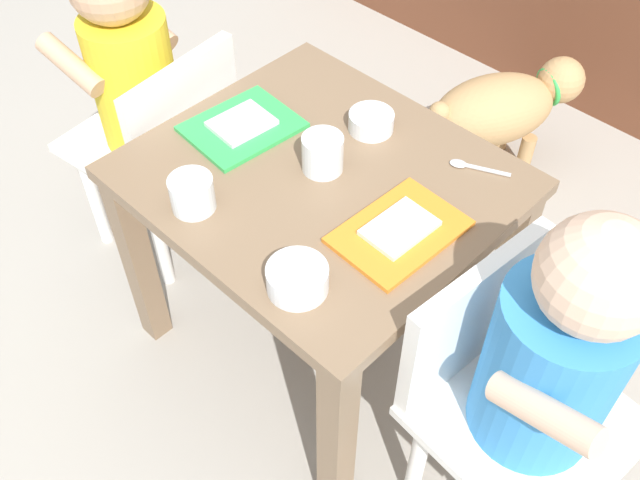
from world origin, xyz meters
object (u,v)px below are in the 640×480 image
seated_child_right (546,360)px  food_tray_left (242,126)px  dining_table (320,210)px  cereal_bowl_left_side (371,121)px  dog (502,108)px  veggie_bowl_near (297,278)px  food_tray_right (399,231)px  water_cup_right (192,195)px  seated_child_left (137,78)px  spoon_by_left_tray (473,167)px  water_cup_left (323,155)px

seated_child_right → food_tray_left: (-0.62, 0.02, 0.02)m
dining_table → cereal_bowl_left_side: bearing=96.7°
dog → veggie_bowl_near: (0.20, -0.86, 0.29)m
food_tray_right → water_cup_right: water_cup_right is taller
veggie_bowl_near → food_tray_right: bearing=78.9°
water_cup_right → veggie_bowl_near: bearing=-0.1°
dining_table → dog: size_ratio=1.43×
dining_table → cereal_bowl_left_side: 0.17m
cereal_bowl_left_side → veggie_bowl_near: veggie_bowl_near is taller
food_tray_right → seated_child_left: bearing=-177.5°
seated_child_left → cereal_bowl_left_side: (0.43, 0.18, 0.03)m
dog → spoon_by_left_tray: 0.61m
dining_table → seated_child_left: 0.45m
seated_child_left → water_cup_right: bearing=-22.5°
seated_child_right → food_tray_left: size_ratio=3.63×
water_cup_right → spoon_by_left_tray: water_cup_right is taller
water_cup_left → spoon_by_left_tray: water_cup_left is taller
water_cup_left → food_tray_left: bearing=-171.8°
dining_table → water_cup_right: size_ratio=8.33×
seated_child_right → dog: (-0.50, 0.71, -0.25)m
cereal_bowl_left_side → water_cup_right: bearing=-102.0°
dining_table → seated_child_left: (-0.45, -0.04, 0.07)m
seated_child_right → spoon_by_left_tray: 0.35m
seated_child_left → seated_child_right: (0.89, 0.00, -0.00)m
dining_table → spoon_by_left_tray: size_ratio=5.95×
food_tray_right → cereal_bowl_left_side: size_ratio=2.56×
water_cup_left → veggie_bowl_near: water_cup_left is taller
food_tray_right → cereal_bowl_left_side: bearing=141.4°
seated_child_left → water_cup_right: 0.39m
food_tray_left → dining_table: bearing=3.7°
dining_table → water_cup_left: bearing=117.8°
food_tray_left → food_tray_right: 0.35m
food_tray_left → seated_child_right: bearing=-2.3°
dog → food_tray_left: (-0.12, -0.69, 0.27)m
food_tray_left → water_cup_left: 0.17m
dining_table → food_tray_left: food_tray_left is taller
dining_table → seated_child_right: (0.45, -0.04, 0.07)m
water_cup_left → seated_child_left: bearing=-173.3°
seated_child_right → veggie_bowl_near: size_ratio=8.06×
seated_child_right → cereal_bowl_left_side: seated_child_right is taller
food_tray_right → veggie_bowl_near: veggie_bowl_near is taller
food_tray_left → veggie_bowl_near: 0.36m
food_tray_right → veggie_bowl_near: bearing=-101.1°
food_tray_right → seated_child_right: bearing=-5.2°
food_tray_left → spoon_by_left_tray: 0.39m
dog → spoon_by_left_tray: spoon_by_left_tray is taller
food_tray_left → veggie_bowl_near: (0.31, -0.18, 0.02)m
food_tray_left → cereal_bowl_left_side: (0.16, 0.15, 0.01)m
water_cup_right → cereal_bowl_left_side: 0.34m
dog → water_cup_left: water_cup_left is taller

